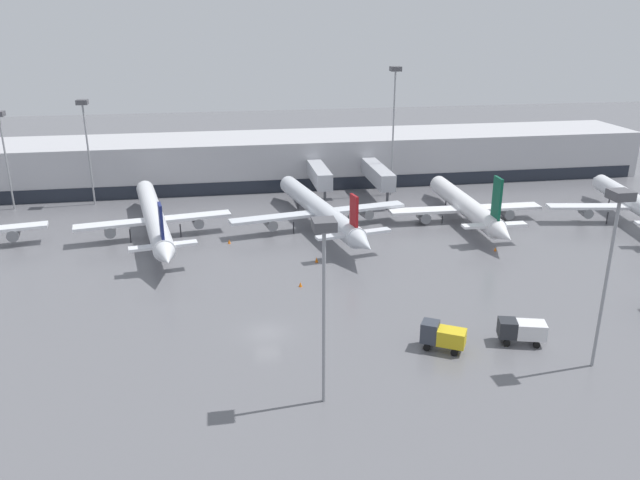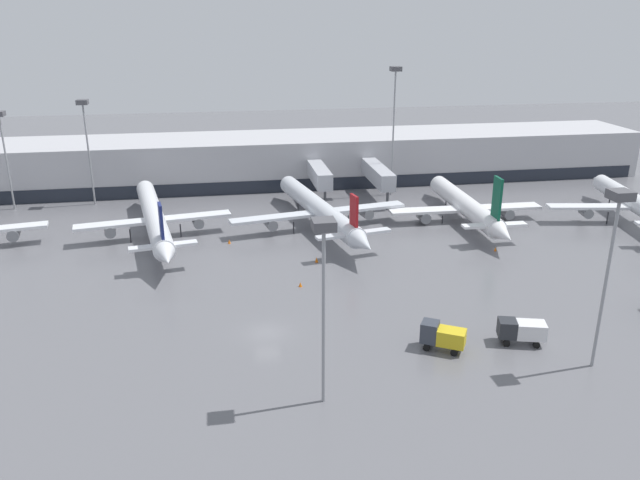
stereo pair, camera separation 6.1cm
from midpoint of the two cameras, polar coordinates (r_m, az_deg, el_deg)
name	(u,v)px [view 1 (the left image)]	position (r m, az deg, el deg)	size (l,w,h in m)	color
ground_plane	(267,333)	(65.60, -4.90, -8.46)	(320.00, 320.00, 0.00)	slate
terminal_building	(239,161)	(122.49, -7.44, 7.19)	(160.00, 30.64, 9.00)	#B2B2B7
parked_jet_1	(466,206)	(101.64, 13.18, 3.07)	(24.69, 33.16, 9.88)	white
parked_jet_2	(154,217)	(94.48, -14.97, 2.04)	(22.54, 38.82, 9.07)	silver
parked_jet_3	(319,209)	(95.35, -0.07, 2.82)	(27.87, 37.66, 8.81)	silver
parked_jet_4	(636,204)	(109.81, 26.91, 2.97)	(27.48, 32.16, 10.34)	silver
service_truck_0	(522,330)	(65.95, 17.92, -7.80)	(4.95, 3.07, 2.47)	silver
service_truck_1	(442,335)	(62.82, 11.08, -8.54)	(4.61, 3.73, 2.77)	gold
traffic_cone_0	(495,249)	(90.41, 15.72, -0.79)	(0.37, 0.37, 0.58)	orange
traffic_cone_1	(317,260)	(83.07, -0.33, -1.81)	(0.43, 0.43, 0.71)	orange
traffic_cone_2	(229,241)	(90.83, -8.32, -0.13)	(0.43, 0.43, 0.59)	orange
traffic_cone_3	(300,284)	(75.78, -1.83, -4.08)	(0.43, 0.43, 0.60)	orange
apron_light_mast_0	(1,132)	(115.34, -27.14, 8.80)	(1.80, 1.80, 16.45)	gray
apron_light_mast_1	(85,122)	(112.73, -20.73, 10.02)	(1.80, 1.80, 17.94)	gray
apron_light_mast_2	(615,229)	(59.77, 25.34, 0.91)	(1.80, 1.80, 17.06)	gray
apron_light_mast_3	(394,98)	(112.05, 6.81, 12.77)	(1.80, 1.80, 22.77)	gray
apron_light_mast_5	(324,259)	(48.83, 0.33, -1.76)	(1.80, 1.80, 16.31)	gray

